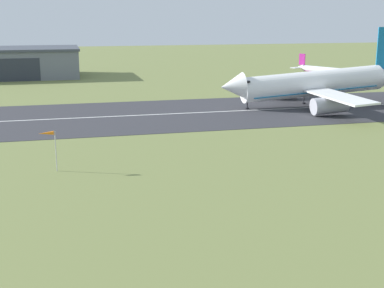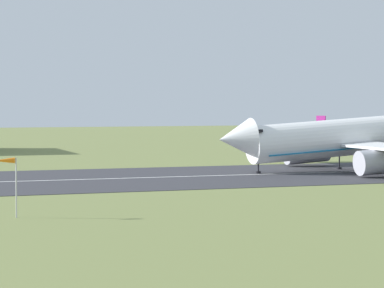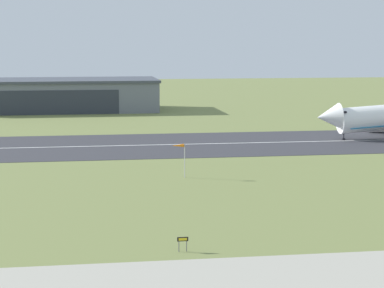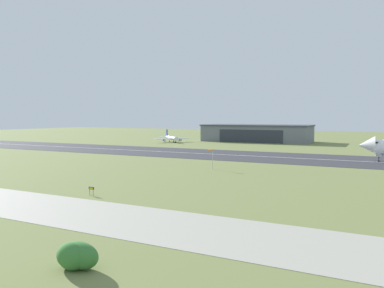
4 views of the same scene
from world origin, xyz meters
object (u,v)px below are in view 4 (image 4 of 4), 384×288
shrub_clump (75,256)px  runway_sign (91,189)px  airplane_parked_west (171,138)px  windsock_pole (209,151)px

shrub_clump → runway_sign: size_ratio=2.84×
airplane_parked_west → runway_sign: (64.66, -146.96, -1.31)m
shrub_clump → windsock_pole: size_ratio=0.82×
shrub_clump → runway_sign: 38.28m
airplane_parked_west → shrub_clump: airplane_parked_west is taller
airplane_parked_west → shrub_clump: bearing=-63.3°
airplane_parked_west → runway_sign: bearing=-66.3°
shrub_clump → runway_sign: shrub_clump is taller
windsock_pole → runway_sign: 47.38m
airplane_parked_west → windsock_pole: bearing=-54.8°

